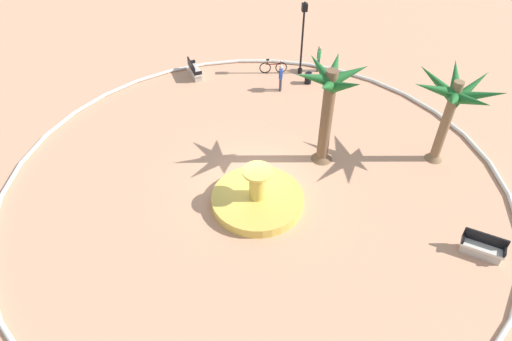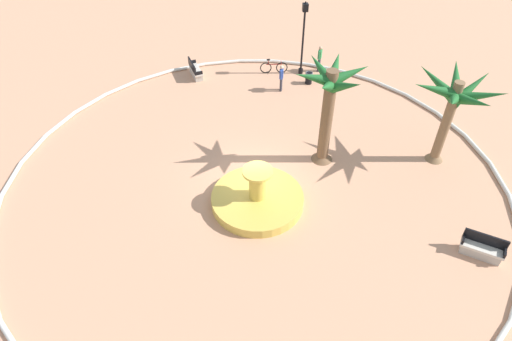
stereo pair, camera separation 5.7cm
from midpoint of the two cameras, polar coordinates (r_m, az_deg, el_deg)
The scene contains 12 objects.
ground_plane at distance 20.72m, azimuth 0.00°, elevation -1.25°, with size 80.00×80.00×0.00m, color tan.
plaza_curb at distance 20.65m, azimuth 0.00°, elevation -1.04°, with size 22.84×22.84×0.20m, color silver.
fountain at distance 19.45m, azimuth 0.27°, elevation -3.59°, with size 4.02×4.02×1.93m.
palm_tree_near_fountain at distance 21.63m, azimuth 24.03°, elevation 8.20°, with size 3.95×4.07×4.55m.
palm_tree_by_curb at distance 20.06m, azimuth 9.40°, elevation 9.15°, with size 3.43×3.25×5.10m.
bench_east at distance 28.47m, azimuth -7.66°, elevation 12.42°, with size 0.91×1.68×1.00m.
bench_west at distance 19.61m, azimuth 26.88°, elevation -8.94°, with size 1.62×1.27×1.00m.
lamppost at distance 27.67m, azimuth 6.13°, elevation 17.03°, with size 0.32×0.32×4.54m.
trash_bin at distance 27.66m, azimuth 6.80°, elevation 11.67°, with size 0.46×0.46×0.73m.
bicycle_red_frame at distance 28.59m, azimuth 2.33°, elevation 12.99°, with size 1.72×0.44×0.94m.
person_cyclist_helmet at distance 26.56m, azimuth 3.31°, elevation 11.85°, with size 0.28×0.52×1.63m.
person_cyclist_photo at distance 28.81m, azimuth 8.17°, elevation 14.08°, with size 0.32×0.49×1.67m.
Camera 2 is at (1.45, 15.08, 14.13)m, focal length 31.40 mm.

